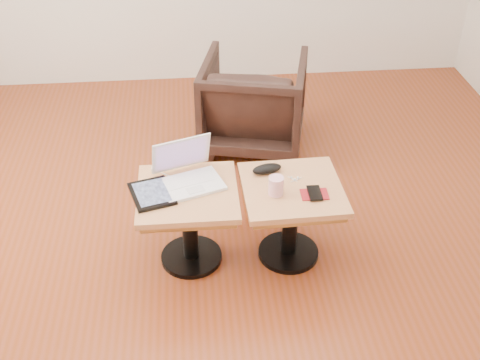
{
  "coord_description": "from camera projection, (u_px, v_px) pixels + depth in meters",
  "views": [
    {
      "loc": [
        -0.1,
        -2.49,
        2.26
      ],
      "look_at": [
        0.13,
        -0.03,
        0.51
      ],
      "focal_mm": 45.0,
      "sensor_mm": 36.0,
      "label": 1
    }
  ],
  "objects": [
    {
      "name": "side_table_right",
      "position": [
        291.0,
        205.0,
        3.14
      ],
      "size": [
        0.52,
        0.52,
        0.46
      ],
      "rotation": [
        0.0,
        0.0,
        0.03
      ],
      "color": "black",
      "rests_on": "ground"
    },
    {
      "name": "tablet",
      "position": [
        152.0,
        194.0,
        3.01
      ],
      "size": [
        0.26,
        0.3,
        0.02
      ],
      "rotation": [
        0.0,
        0.0,
        0.28
      ],
      "color": "black",
      "rests_on": "side_table_left"
    },
    {
      "name": "glasses_case",
      "position": [
        267.0,
        169.0,
        3.16
      ],
      "size": [
        0.17,
        0.1,
        0.05
      ],
      "primitive_type": "ellipsoid",
      "rotation": [
        0.0,
        0.0,
        0.23
      ],
      "color": "black",
      "rests_on": "side_table_right"
    },
    {
      "name": "striped_cup",
      "position": [
        276.0,
        186.0,
        2.99
      ],
      "size": [
        0.08,
        0.08,
        0.1
      ],
      "primitive_type": "cylinder",
      "rotation": [
        0.0,
        0.0,
        -0.11
      ],
      "color": "#E16186",
      "rests_on": "side_table_right"
    },
    {
      "name": "room_shell",
      "position": [
        210.0,
        18.0,
        2.56
      ],
      "size": [
        4.52,
        4.52,
        2.71
      ],
      "color": "maroon",
      "rests_on": "ground"
    },
    {
      "name": "side_table_left",
      "position": [
        189.0,
        209.0,
        3.11
      ],
      "size": [
        0.51,
        0.51,
        0.46
      ],
      "rotation": [
        0.0,
        0.0,
        -0.0
      ],
      "color": "black",
      "rests_on": "ground"
    },
    {
      "name": "phone_on_sleeve",
      "position": [
        315.0,
        194.0,
        3.01
      ],
      "size": [
        0.14,
        0.12,
        0.02
      ],
      "rotation": [
        0.0,
        0.0,
        -0.02
      ],
      "color": "maroon",
      "rests_on": "side_table_right"
    },
    {
      "name": "laptop",
      "position": [
        188.0,
        174.0,
        3.08
      ],
      "size": [
        0.38,
        0.36,
        0.22
      ],
      "rotation": [
        0.0,
        0.0,
        0.33
      ],
      "color": "white",
      "rests_on": "side_table_left"
    },
    {
      "name": "armchair",
      "position": [
        254.0,
        102.0,
        4.12
      ],
      "size": [
        0.82,
        0.84,
        0.63
      ],
      "primitive_type": "imported",
      "rotation": [
        0.0,
        0.0,
        2.91
      ],
      "color": "black",
      "rests_on": "ground"
    },
    {
      "name": "charging_adapter",
      "position": [
        155.0,
        169.0,
        3.18
      ],
      "size": [
        0.04,
        0.04,
        0.02
      ],
      "primitive_type": "cube",
      "rotation": [
        0.0,
        0.0,
        -0.12
      ],
      "color": "white",
      "rests_on": "side_table_left"
    },
    {
      "name": "earbuds_tangle",
      "position": [
        295.0,
        178.0,
        3.12
      ],
      "size": [
        0.07,
        0.05,
        0.01
      ],
      "color": "white",
      "rests_on": "side_table_right"
    }
  ]
}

